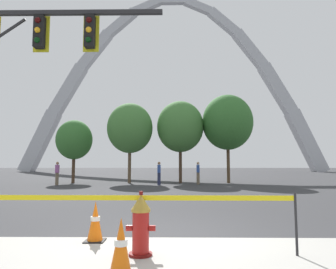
% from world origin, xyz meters
% --- Properties ---
extents(ground_plane, '(240.00, 240.00, 0.00)m').
position_xyz_m(ground_plane, '(0.00, 0.00, 0.00)').
color(ground_plane, '#333335').
extents(fire_hydrant, '(0.46, 0.48, 0.99)m').
position_xyz_m(fire_hydrant, '(-0.48, -1.31, 0.47)').
color(fire_hydrant, '#5E0F0D').
rests_on(fire_hydrant, ground).
extents(caution_tape_barrier, '(5.05, 0.08, 0.96)m').
position_xyz_m(caution_tape_barrier, '(-0.56, -1.28, 0.66)').
color(caution_tape_barrier, '#232326').
rests_on(caution_tape_barrier, ground).
extents(traffic_cone_by_hydrant, '(0.36, 0.36, 0.73)m').
position_xyz_m(traffic_cone_by_hydrant, '(-1.40, -0.45, 0.36)').
color(traffic_cone_by_hydrant, black).
rests_on(traffic_cone_by_hydrant, ground).
extents(traffic_cone_mid_sidewalk, '(0.36, 0.36, 0.73)m').
position_xyz_m(traffic_cone_mid_sidewalk, '(-0.64, -2.19, 0.36)').
color(traffic_cone_mid_sidewalk, black).
rests_on(traffic_cone_mid_sidewalk, ground).
extents(traffic_signal_gantry, '(6.42, 0.44, 6.00)m').
position_xyz_m(traffic_signal_gantry, '(-4.70, 1.91, 4.27)').
color(traffic_signal_gantry, '#232326').
rests_on(traffic_signal_gantry, ground).
extents(monument_arch, '(59.80, 2.47, 36.08)m').
position_xyz_m(monument_arch, '(0.00, 54.08, 16.32)').
color(monument_arch, '#B2B5BC').
rests_on(monument_arch, ground).
extents(tree_far_left, '(2.76, 2.76, 4.82)m').
position_xyz_m(tree_far_left, '(-7.56, 17.33, 3.29)').
color(tree_far_left, '#473323').
rests_on(tree_far_left, ground).
extents(tree_left_mid, '(3.49, 3.49, 6.11)m').
position_xyz_m(tree_left_mid, '(-3.25, 17.23, 4.18)').
color(tree_left_mid, brown).
rests_on(tree_left_mid, ground).
extents(tree_center_left, '(3.61, 3.61, 6.33)m').
position_xyz_m(tree_center_left, '(0.63, 17.55, 4.33)').
color(tree_center_left, '#473323').
rests_on(tree_center_left, ground).
extents(tree_center_right, '(3.88, 3.88, 6.78)m').
position_xyz_m(tree_center_right, '(4.28, 17.41, 4.64)').
color(tree_center_right, brown).
rests_on(tree_center_right, ground).
extents(pedestrian_walking_left, '(0.22, 0.35, 1.59)m').
position_xyz_m(pedestrian_walking_left, '(-7.87, 14.87, 0.82)').
color(pedestrian_walking_left, brown).
rests_on(pedestrian_walking_left, ground).
extents(pedestrian_standing_center, '(0.22, 0.34, 1.59)m').
position_xyz_m(pedestrian_standing_center, '(1.84, 15.83, 0.82)').
color(pedestrian_standing_center, brown).
rests_on(pedestrian_standing_center, ground).
extents(pedestrian_walking_right, '(0.22, 0.35, 1.59)m').
position_xyz_m(pedestrian_walking_right, '(-0.89, 14.82, 0.82)').
color(pedestrian_walking_right, '#232847').
rests_on(pedestrian_walking_right, ground).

